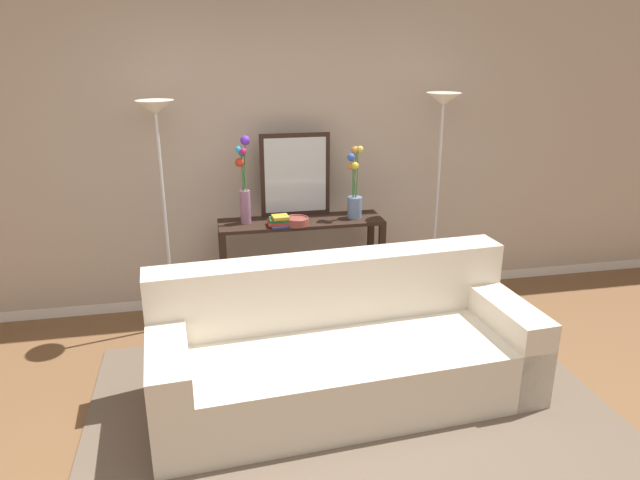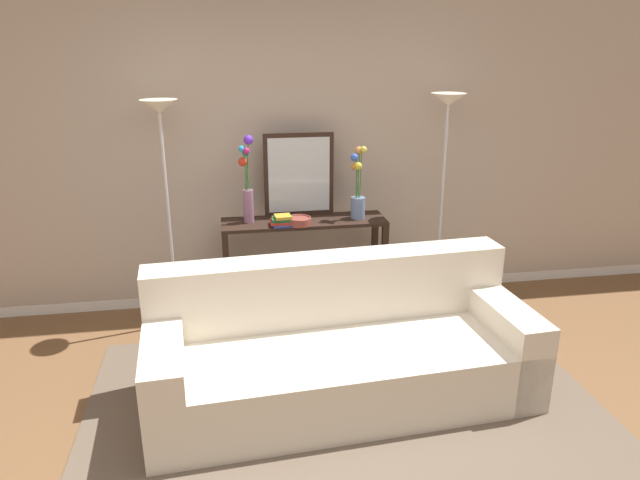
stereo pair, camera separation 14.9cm
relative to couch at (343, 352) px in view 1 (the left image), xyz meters
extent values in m
cube|color=brown|center=(-0.29, -0.71, -0.32)|extent=(16.00, 16.00, 0.02)
cube|color=white|center=(-0.29, 1.64, -0.26)|extent=(12.00, 0.15, 0.09)
cube|color=#B7A899|center=(-0.29, 1.64, 1.25)|extent=(12.00, 0.14, 2.94)
cube|color=brown|center=(0.00, -0.17, -0.30)|extent=(3.28, 2.13, 0.01)
cube|color=beige|center=(0.00, -0.07, -0.10)|extent=(2.50, 1.11, 0.42)
cube|color=beige|center=(-0.02, 0.28, 0.34)|extent=(2.45, 0.42, 0.46)
cube|color=beige|center=(-1.09, -0.14, -0.01)|extent=(0.30, 0.96, 0.60)
cube|color=beige|center=(1.10, 0.01, -0.01)|extent=(0.30, 0.96, 0.60)
cube|color=black|center=(-0.06, 1.23, 0.52)|extent=(1.34, 0.37, 0.03)
cube|color=black|center=(-0.06, 1.23, -0.16)|extent=(1.23, 0.32, 0.01)
cube|color=black|center=(-0.70, 1.07, 0.10)|extent=(0.05, 0.05, 0.81)
cube|color=black|center=(0.59, 1.07, 0.10)|extent=(0.05, 0.05, 0.81)
cube|color=black|center=(-0.70, 1.39, 0.10)|extent=(0.05, 0.05, 0.81)
cube|color=black|center=(0.59, 1.39, 0.10)|extent=(0.05, 0.05, 0.81)
cylinder|color=silver|center=(-1.13, 1.21, -0.30)|extent=(0.26, 0.26, 0.02)
cylinder|color=silver|center=(-1.13, 1.21, 0.56)|extent=(0.02, 0.02, 1.70)
cone|color=silver|center=(-1.13, 1.21, 1.47)|extent=(0.28, 0.28, 0.10)
cylinder|color=silver|center=(1.11, 1.21, -0.30)|extent=(0.26, 0.26, 0.02)
cylinder|color=silver|center=(1.11, 1.21, 0.57)|extent=(0.02, 0.02, 1.72)
cone|color=silver|center=(1.11, 1.21, 1.48)|extent=(0.28, 0.28, 0.10)
cube|color=black|center=(-0.07, 1.39, 0.88)|extent=(0.58, 0.02, 0.69)
cube|color=silver|center=(-0.07, 1.38, 0.88)|extent=(0.51, 0.01, 0.62)
cylinder|color=gray|center=(-0.50, 1.25, 0.67)|extent=(0.09, 0.09, 0.27)
cylinder|color=#3D7538|center=(-0.49, 1.26, 1.00)|extent=(0.03, 0.03, 0.39)
sphere|color=#632DD4|center=(-0.48, 1.28, 1.19)|extent=(0.08, 0.08, 0.08)
cylinder|color=#3D7538|center=(-0.51, 1.25, 0.91)|extent=(0.01, 0.02, 0.23)
sphere|color=red|center=(-0.53, 1.24, 1.03)|extent=(0.07, 0.07, 0.07)
cylinder|color=#3D7538|center=(-0.51, 1.25, 0.96)|extent=(0.01, 0.04, 0.33)
sphere|color=#26ADE7|center=(-0.53, 1.25, 1.13)|extent=(0.05, 0.05, 0.05)
cylinder|color=#3D7538|center=(-0.50, 1.24, 0.96)|extent=(0.04, 0.01, 0.32)
sphere|color=#C11E6C|center=(-0.50, 1.22, 1.12)|extent=(0.05, 0.05, 0.05)
cylinder|color=#3D7538|center=(-0.50, 1.27, 0.95)|extent=(0.04, 0.01, 0.30)
sphere|color=#2695C5|center=(-0.50, 1.29, 1.10)|extent=(0.07, 0.07, 0.07)
cylinder|color=#6B84AD|center=(0.39, 1.21, 0.62)|extent=(0.12, 0.12, 0.18)
cylinder|color=#3D7538|center=(0.38, 1.20, 0.84)|extent=(0.02, 0.01, 0.27)
sphere|color=gold|center=(0.38, 1.18, 0.98)|extent=(0.06, 0.06, 0.06)
cylinder|color=#3D7538|center=(0.37, 1.21, 0.88)|extent=(0.01, 0.03, 0.33)
sphere|color=blue|center=(0.35, 1.21, 1.04)|extent=(0.06, 0.06, 0.06)
cylinder|color=#3D7538|center=(0.41, 1.22, 0.91)|extent=(0.01, 0.02, 0.39)
sphere|color=gold|center=(0.43, 1.22, 1.10)|extent=(0.05, 0.05, 0.05)
cylinder|color=#3D7538|center=(0.37, 1.22, 0.84)|extent=(0.01, 0.03, 0.26)
sphere|color=orange|center=(0.35, 1.22, 0.97)|extent=(0.05, 0.05, 0.05)
cylinder|color=#3D7538|center=(0.39, 1.23, 0.90)|extent=(0.02, 0.01, 0.38)
sphere|color=#CD8441|center=(0.40, 1.25, 1.09)|extent=(0.07, 0.07, 0.07)
cylinder|color=brown|center=(-0.11, 1.11, 0.56)|extent=(0.19, 0.19, 0.05)
torus|color=brown|center=(-0.11, 1.11, 0.59)|extent=(0.19, 0.19, 0.01)
cube|color=navy|center=(-0.24, 1.11, 0.54)|extent=(0.19, 0.17, 0.01)
cube|color=#BC3328|center=(-0.26, 1.13, 0.56)|extent=(0.17, 0.15, 0.02)
cube|color=#236033|center=(-0.25, 1.12, 0.58)|extent=(0.15, 0.14, 0.02)
cube|color=gold|center=(-0.24, 1.11, 0.61)|extent=(0.14, 0.13, 0.02)
cube|color=#236033|center=(-0.59, 1.23, -0.25)|extent=(0.03, 0.16, 0.12)
cube|color=#2D2D33|center=(-0.55, 1.23, -0.25)|extent=(0.06, 0.15, 0.12)
cube|color=#B77F33|center=(-0.50, 1.23, -0.25)|extent=(0.04, 0.14, 0.11)
cube|color=#1E7075|center=(-0.45, 1.23, -0.24)|extent=(0.04, 0.18, 0.13)
cube|color=gold|center=(-0.41, 1.23, -0.25)|extent=(0.04, 0.18, 0.13)
cube|color=silver|center=(-0.36, 1.23, -0.25)|extent=(0.04, 0.15, 0.13)
cube|color=#6B3360|center=(-0.31, 1.23, -0.25)|extent=(0.05, 0.16, 0.11)
cube|color=maroon|center=(-0.27, 1.23, -0.25)|extent=(0.03, 0.16, 0.12)
cube|color=navy|center=(-0.24, 1.23, -0.25)|extent=(0.03, 0.15, 0.12)
cube|color=slate|center=(-0.19, 1.23, -0.26)|extent=(0.05, 0.15, 0.10)
camera|label=1|loc=(-0.83, -3.25, 1.94)|focal=32.69mm
camera|label=2|loc=(-0.68, -3.28, 1.94)|focal=32.69mm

